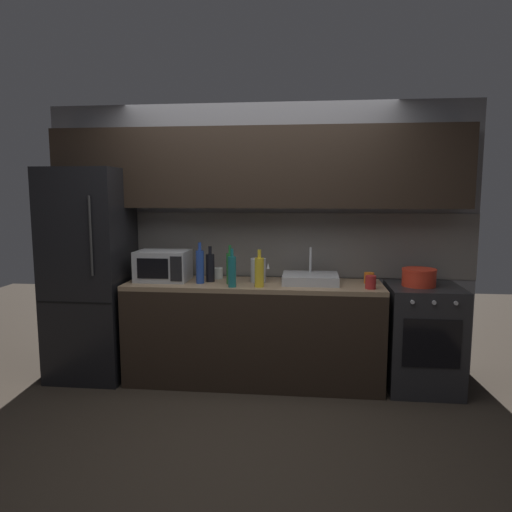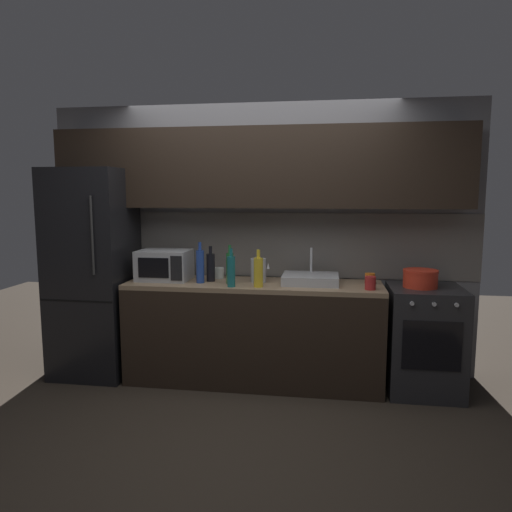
{
  "view_description": "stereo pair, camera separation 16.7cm",
  "coord_description": "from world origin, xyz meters",
  "px_view_note": "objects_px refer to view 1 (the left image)",
  "views": [
    {
      "loc": [
        0.46,
        -3.17,
        1.68
      ],
      "look_at": [
        0.02,
        0.9,
        1.14
      ],
      "focal_mm": 33.26,
      "sensor_mm": 36.0,
      "label": 1
    },
    {
      "loc": [
        0.63,
        -3.15,
        1.68
      ],
      "look_at": [
        0.02,
        0.9,
        1.14
      ],
      "focal_mm": 33.26,
      "sensor_mm": 36.0,
      "label": 2
    }
  ],
  "objects_px": {
    "microwave": "(163,266)",
    "cooking_pot": "(419,277)",
    "wine_bottle_blue": "(200,266)",
    "kettle": "(258,270)",
    "wine_bottle_dark": "(210,267)",
    "oven_range": "(422,338)",
    "mug_orange": "(369,278)",
    "mug_clear": "(218,273)",
    "mug_red": "(371,282)",
    "wine_bottle_yellow": "(259,272)",
    "wine_bottle_green": "(230,268)",
    "wine_bottle_teal": "(232,271)",
    "refrigerator": "(90,274)"
  },
  "relations": [
    {
      "from": "kettle",
      "to": "wine_bottle_green",
      "type": "xyz_separation_m",
      "value": [
        -0.23,
        -0.11,
        0.03
      ]
    },
    {
      "from": "mug_clear",
      "to": "wine_bottle_dark",
      "type": "bearing_deg",
      "value": -105.4
    },
    {
      "from": "mug_red",
      "to": "wine_bottle_yellow",
      "type": "bearing_deg",
      "value": -178.47
    },
    {
      "from": "wine_bottle_dark",
      "to": "kettle",
      "type": "bearing_deg",
      "value": 2.84
    },
    {
      "from": "refrigerator",
      "to": "wine_bottle_green",
      "type": "relative_size",
      "value": 5.61
    },
    {
      "from": "wine_bottle_blue",
      "to": "kettle",
      "type": "bearing_deg",
      "value": 12.2
    },
    {
      "from": "mug_orange",
      "to": "mug_red",
      "type": "bearing_deg",
      "value": -94.2
    },
    {
      "from": "wine_bottle_dark",
      "to": "cooking_pot",
      "type": "height_order",
      "value": "wine_bottle_dark"
    },
    {
      "from": "wine_bottle_yellow",
      "to": "mug_red",
      "type": "bearing_deg",
      "value": 1.53
    },
    {
      "from": "wine_bottle_green",
      "to": "wine_bottle_teal",
      "type": "bearing_deg",
      "value": -73.53
    },
    {
      "from": "wine_bottle_green",
      "to": "wine_bottle_teal",
      "type": "distance_m",
      "value": 0.14
    },
    {
      "from": "cooking_pot",
      "to": "kettle",
      "type": "bearing_deg",
      "value": 178.73
    },
    {
      "from": "kettle",
      "to": "wine_bottle_green",
      "type": "height_order",
      "value": "wine_bottle_green"
    },
    {
      "from": "wine_bottle_green",
      "to": "mug_red",
      "type": "relative_size",
      "value": 3.11
    },
    {
      "from": "kettle",
      "to": "wine_bottle_yellow",
      "type": "bearing_deg",
      "value": -81.93
    },
    {
      "from": "mug_red",
      "to": "mug_orange",
      "type": "bearing_deg",
      "value": 85.8
    },
    {
      "from": "microwave",
      "to": "kettle",
      "type": "xyz_separation_m",
      "value": [
        0.86,
        0.01,
        -0.03
      ]
    },
    {
      "from": "wine_bottle_green",
      "to": "mug_orange",
      "type": "height_order",
      "value": "wine_bottle_green"
    },
    {
      "from": "wine_bottle_blue",
      "to": "cooking_pot",
      "type": "distance_m",
      "value": 1.87
    },
    {
      "from": "microwave",
      "to": "wine_bottle_dark",
      "type": "distance_m",
      "value": 0.43
    },
    {
      "from": "wine_bottle_teal",
      "to": "cooking_pot",
      "type": "bearing_deg",
      "value": 7.75
    },
    {
      "from": "microwave",
      "to": "wine_bottle_dark",
      "type": "height_order",
      "value": "wine_bottle_dark"
    },
    {
      "from": "wine_bottle_blue",
      "to": "cooking_pot",
      "type": "relative_size",
      "value": 1.26
    },
    {
      "from": "wine_bottle_dark",
      "to": "wine_bottle_blue",
      "type": "xyz_separation_m",
      "value": [
        -0.07,
        -0.09,
        0.02
      ]
    },
    {
      "from": "oven_range",
      "to": "wine_bottle_teal",
      "type": "relative_size",
      "value": 2.76
    },
    {
      "from": "microwave",
      "to": "wine_bottle_teal",
      "type": "height_order",
      "value": "wine_bottle_teal"
    },
    {
      "from": "wine_bottle_teal",
      "to": "mug_orange",
      "type": "bearing_deg",
      "value": 13.98
    },
    {
      "from": "wine_bottle_teal",
      "to": "mug_clear",
      "type": "height_order",
      "value": "wine_bottle_teal"
    },
    {
      "from": "wine_bottle_yellow",
      "to": "wine_bottle_teal",
      "type": "height_order",
      "value": "wine_bottle_teal"
    },
    {
      "from": "wine_bottle_dark",
      "to": "oven_range",
      "type": "bearing_deg",
      "value": -0.33
    },
    {
      "from": "mug_red",
      "to": "mug_clear",
      "type": "relative_size",
      "value": 1.08
    },
    {
      "from": "wine_bottle_blue",
      "to": "mug_orange",
      "type": "xyz_separation_m",
      "value": [
        1.46,
        0.15,
        -0.1
      ]
    },
    {
      "from": "microwave",
      "to": "wine_bottle_teal",
      "type": "bearing_deg",
      "value": -19.24
    },
    {
      "from": "oven_range",
      "to": "mug_orange",
      "type": "bearing_deg",
      "value": 170.35
    },
    {
      "from": "mug_clear",
      "to": "kettle",
      "type": "bearing_deg",
      "value": -18.61
    },
    {
      "from": "wine_bottle_blue",
      "to": "wine_bottle_green",
      "type": "relative_size",
      "value": 1.06
    },
    {
      "from": "refrigerator",
      "to": "cooking_pot",
      "type": "relative_size",
      "value": 6.69
    },
    {
      "from": "refrigerator",
      "to": "cooking_pot",
      "type": "xyz_separation_m",
      "value": [
        2.91,
        0.0,
        0.03
      ]
    },
    {
      "from": "mug_orange",
      "to": "wine_bottle_blue",
      "type": "bearing_deg",
      "value": -174.02
    },
    {
      "from": "microwave",
      "to": "cooking_pot",
      "type": "distance_m",
      "value": 2.23
    },
    {
      "from": "mug_orange",
      "to": "mug_clear",
      "type": "bearing_deg",
      "value": 176.44
    },
    {
      "from": "mug_clear",
      "to": "cooking_pot",
      "type": "height_order",
      "value": "cooking_pot"
    },
    {
      "from": "oven_range",
      "to": "mug_orange",
      "type": "height_order",
      "value": "mug_orange"
    },
    {
      "from": "wine_bottle_teal",
      "to": "oven_range",
      "type": "bearing_deg",
      "value": 7.46
    },
    {
      "from": "oven_range",
      "to": "kettle",
      "type": "relative_size",
      "value": 3.85
    },
    {
      "from": "kettle",
      "to": "mug_orange",
      "type": "relative_size",
      "value": 2.46
    },
    {
      "from": "oven_range",
      "to": "cooking_pot",
      "type": "distance_m",
      "value": 0.53
    },
    {
      "from": "wine_bottle_green",
      "to": "mug_orange",
      "type": "relative_size",
      "value": 3.56
    },
    {
      "from": "oven_range",
      "to": "wine_bottle_teal",
      "type": "height_order",
      "value": "wine_bottle_teal"
    },
    {
      "from": "wine_bottle_yellow",
      "to": "mug_red",
      "type": "xyz_separation_m",
      "value": [
        0.92,
        0.02,
        -0.07
      ]
    }
  ]
}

